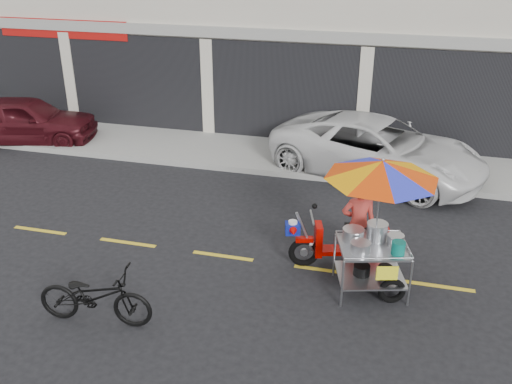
% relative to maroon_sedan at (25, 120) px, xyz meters
% --- Properties ---
extents(ground, '(90.00, 90.00, 0.00)m').
position_rel_maroon_sedan_xyz_m(ground, '(9.48, -4.67, -0.68)').
color(ground, black).
extents(sidewalk, '(45.00, 3.00, 0.15)m').
position_rel_maroon_sedan_xyz_m(sidewalk, '(9.48, 0.83, -0.61)').
color(sidewalk, gray).
rests_on(sidewalk, ground).
extents(centerline, '(42.00, 0.10, 0.01)m').
position_rel_maroon_sedan_xyz_m(centerline, '(9.48, -4.67, -0.68)').
color(centerline, gold).
rests_on(centerline, ground).
extents(maroon_sedan, '(4.26, 2.48, 1.36)m').
position_rel_maroon_sedan_xyz_m(maroon_sedan, '(0.00, 0.00, 0.00)').
color(maroon_sedan, '#3F0D14').
rests_on(maroon_sedan, ground).
extents(white_pickup, '(5.83, 4.06, 1.48)m').
position_rel_maroon_sedan_xyz_m(white_pickup, '(10.03, 0.03, 0.06)').
color(white_pickup, silver).
rests_on(white_pickup, ground).
extents(near_bicycle, '(1.91, 0.81, 0.98)m').
position_rel_maroon_sedan_xyz_m(near_bicycle, '(6.16, -7.08, -0.19)').
color(near_bicycle, black).
rests_on(near_bicycle, ground).
extents(food_vendor_rig, '(2.79, 2.30, 2.44)m').
position_rel_maroon_sedan_xyz_m(food_vendor_rig, '(10.16, -4.78, 0.85)').
color(food_vendor_rig, black).
rests_on(food_vendor_rig, ground).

